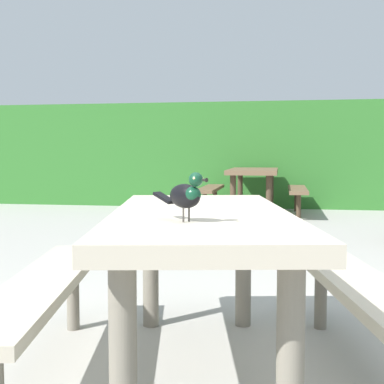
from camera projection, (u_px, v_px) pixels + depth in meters
name	position (u px, v px, depth m)	size (l,w,h in m)	color
hedge_wall	(283.00, 155.00, 10.70)	(28.00, 2.03, 1.92)	#2D6B28
picnic_table_foreground	(201.00, 252.00, 2.42)	(1.97, 2.00, 0.74)	#B2A893
bird_grackle	(187.00, 194.00, 2.01)	(0.24, 0.19, 0.18)	black
picnic_table_mid_left	(253.00, 180.00, 8.80)	(1.70, 1.81, 0.74)	brown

